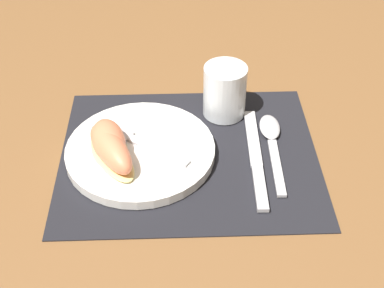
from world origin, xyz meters
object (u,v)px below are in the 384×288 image
plate (141,149)px  fork (133,140)px  juice_glass (225,94)px  spoon (271,137)px  citrus_wedge_0 (109,142)px  knife (256,159)px  citrus_wedge_1 (111,150)px

plate → fork: size_ratio=1.48×
juice_glass → spoon: juice_glass is taller
fork → citrus_wedge_0: 0.05m
knife → citrus_wedge_1: (-0.22, -0.01, 0.03)m
juice_glass → citrus_wedge_1: juice_glass is taller
fork → citrus_wedge_1: bearing=-125.0°
plate → knife: (0.18, -0.02, -0.01)m
fork → citrus_wedge_1: size_ratio=1.22×
juice_glass → citrus_wedge_0: (-0.19, -0.11, -0.00)m
plate → fork: fork is taller
knife → spoon: spoon is taller
citrus_wedge_1 → plate: bearing=37.1°
knife → spoon: (0.03, 0.05, 0.00)m
spoon → plate: bearing=-172.8°
spoon → citrus_wedge_1: 0.26m
juice_glass → spoon: size_ratio=0.48×
plate → fork: bearing=132.6°
spoon → citrus_wedge_1: size_ratio=1.45×
knife → citrus_wedge_1: citrus_wedge_1 is taller
fork → citrus_wedge_1: citrus_wedge_1 is taller
juice_glass → citrus_wedge_1: (-0.18, -0.13, -0.00)m
knife → citrus_wedge_0: citrus_wedge_0 is taller
knife → fork: size_ratio=1.45×
spoon → citrus_wedge_0: 0.26m
plate → spoon: 0.21m
plate → citrus_wedge_0: (-0.05, -0.01, 0.03)m
juice_glass → spoon: 0.11m
fork → citrus_wedge_1: (-0.03, -0.04, 0.02)m
plate → juice_glass: bearing=36.0°
plate → citrus_wedge_1: (-0.04, -0.03, 0.03)m
citrus_wedge_0 → citrus_wedge_1: bearing=-74.9°
juice_glass → citrus_wedge_0: bearing=-148.5°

